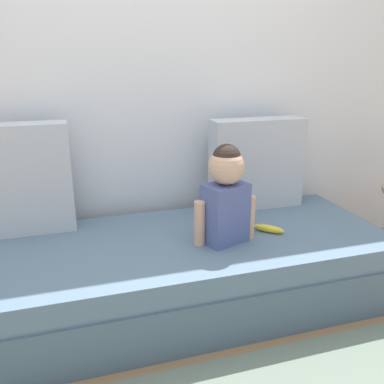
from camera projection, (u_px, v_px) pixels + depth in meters
The scene contains 7 objects.
ground_plane at pixel (166, 303), 2.23m from camera, with size 12.00×12.00×0.00m, color #93704C.
back_wall at pixel (139, 82), 2.39m from camera, with size 5.63×0.10×2.26m, color silver.
couch at pixel (166, 273), 2.17m from camera, with size 2.43×0.89×0.37m.
throw_pillow_left at pixel (24, 179), 2.14m from camera, with size 0.48×0.16×0.58m, color #B2BCC6.
throw_pillow_right at pixel (257, 164), 2.52m from camera, with size 0.58×0.16×0.55m, color #B2BCC6.
toddler at pixel (226, 193), 2.02m from camera, with size 0.32×0.21×0.51m.
banana at pixel (269, 229), 2.21m from camera, with size 0.17×0.04×0.04m, color yellow.
Camera 1 is at (-0.44, -1.88, 1.27)m, focal length 38.40 mm.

